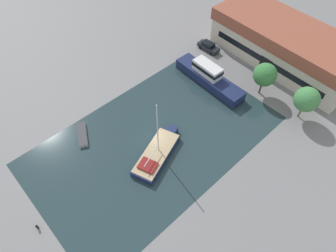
% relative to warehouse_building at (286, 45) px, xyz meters
% --- Properties ---
extents(ground_plane, '(440.00, 440.00, 0.00)m').
position_rel_warehouse_building_xyz_m(ground_plane, '(-2.29, -29.89, -3.57)').
color(ground_plane, slate).
extents(water_canal, '(22.26, 36.85, 0.01)m').
position_rel_warehouse_building_xyz_m(water_canal, '(-2.29, -29.89, -3.56)').
color(water_canal, '#23383D').
rests_on(water_canal, ground).
extents(warehouse_building, '(27.92, 12.16, 7.04)m').
position_rel_warehouse_building_xyz_m(warehouse_building, '(0.00, 0.00, 0.00)').
color(warehouse_building, beige).
rests_on(warehouse_building, ground).
extents(quay_tree_near_building, '(3.84, 3.84, 6.02)m').
position_rel_warehouse_building_xyz_m(quay_tree_near_building, '(2.43, -10.06, 0.53)').
color(quay_tree_near_building, brown).
rests_on(quay_tree_near_building, ground).
extents(quay_tree_by_water, '(3.90, 3.90, 5.91)m').
position_rel_warehouse_building_xyz_m(quay_tree_by_water, '(9.95, -9.87, 0.38)').
color(quay_tree_by_water, brown).
rests_on(quay_tree_by_water, ground).
extents(parked_car, '(4.53, 1.86, 1.62)m').
position_rel_warehouse_building_xyz_m(parked_car, '(-11.59, -7.69, -2.75)').
color(parked_car, '#1E2328').
rests_on(parked_car, ground).
extents(sailboat_moored, '(6.26, 10.35, 10.38)m').
position_rel_warehouse_building_xyz_m(sailboat_moored, '(0.09, -31.54, -2.99)').
color(sailboat_moored, '#19234C').
rests_on(sailboat_moored, water_canal).
extents(motor_cruiser, '(14.20, 3.73, 3.79)m').
position_rel_warehouse_building_xyz_m(motor_cruiser, '(-5.27, -14.67, -2.19)').
color(motor_cruiser, '#19234C').
rests_on(motor_cruiser, water_canal).
extents(small_dinghy, '(4.66, 3.29, 0.49)m').
position_rel_warehouse_building_xyz_m(small_dinghy, '(-10.39, -37.45, -3.31)').
color(small_dinghy, silver).
rests_on(small_dinghy, water_canal).
extents(mooring_bollard, '(0.30, 0.30, 0.82)m').
position_rel_warehouse_building_xyz_m(mooring_bollard, '(-1.98, -49.32, -3.13)').
color(mooring_bollard, black).
rests_on(mooring_bollard, ground).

